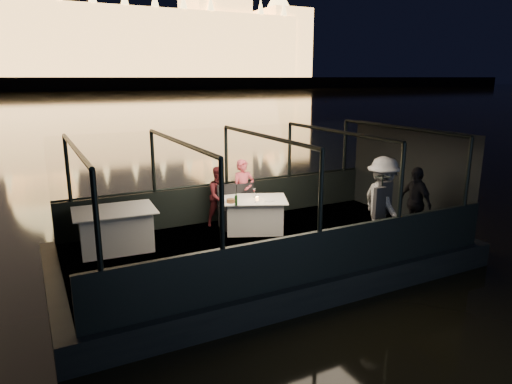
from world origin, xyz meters
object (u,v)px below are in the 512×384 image
dining_table_central (254,215)px  person_woman_coral (243,192)px  chair_port_right (249,207)px  wine_bottle (236,199)px  passenger_dark (415,199)px  coat_stand (381,210)px  person_man_maroon (220,195)px  chair_port_left (230,209)px  dining_table_aft (116,232)px  passenger_stripe (382,207)px

dining_table_central → person_woman_coral: (0.08, 0.75, 0.36)m
chair_port_right → dining_table_central: bearing=-100.9°
chair_port_right → person_woman_coral: (0.01, 0.30, 0.30)m
wine_bottle → passenger_dark: bearing=-24.0°
chair_port_right → coat_stand: size_ratio=0.60×
person_woman_coral → person_man_maroon: size_ratio=1.08×
wine_bottle → dining_table_central: bearing=27.3°
chair_port_left → person_woman_coral: bearing=36.5°
dining_table_aft → person_man_maroon: (2.53, 0.50, 0.36)m
coat_stand → passenger_dark: bearing=17.3°
chair_port_right → coat_stand: (1.55, -2.79, 0.45)m
dining_table_central → passenger_stripe: bearing=-46.7°
person_woman_coral → person_man_maroon: bearing=-179.1°
wine_bottle → dining_table_aft: bearing=167.3°
dining_table_central → dining_table_aft: size_ratio=0.90×
dining_table_aft → coat_stand: size_ratio=1.00×
coat_stand → person_man_maroon: size_ratio=1.13×
chair_port_left → passenger_dark: size_ratio=0.63×
chair_port_right → passenger_stripe: passenger_stripe is taller
chair_port_right → passenger_dark: bearing=-41.2°
chair_port_left → chair_port_right: (0.47, 0.00, 0.00)m
chair_port_right → passenger_stripe: 3.14m
wine_bottle → chair_port_left: bearing=75.5°
dining_table_aft → passenger_dark: passenger_dark is taller
dining_table_central → person_man_maroon: bearing=125.5°
chair_port_left → wine_bottle: size_ratio=3.60×
coat_stand → wine_bottle: 3.01m
dining_table_central → chair_port_right: 0.46m
dining_table_aft → person_woman_coral: person_woman_coral is taller
dining_table_central → chair_port_left: size_ratio=1.45×
passenger_dark → wine_bottle: passenger_dark is taller
chair_port_right → passenger_stripe: size_ratio=0.51×
passenger_stripe → wine_bottle: 3.07m
dining_table_aft → passenger_stripe: (5.00, -2.29, 0.47)m
chair_port_left → person_man_maroon: size_ratio=0.70×
person_woman_coral → wine_bottle: 1.27m
dining_table_central → passenger_stripe: (1.93, -2.05, 0.47)m
person_man_maroon → wine_bottle: (-0.07, -1.06, 0.17)m
person_man_maroon → wine_bottle: size_ratio=5.15×
chair_port_left → passenger_stripe: 3.44m
dining_table_central → wine_bottle: size_ratio=5.22×
person_man_maroon → passenger_stripe: 3.73m
coat_stand → wine_bottle: bearing=137.6°
dining_table_central → wine_bottle: bearing=-152.7°
person_woman_coral → passenger_stripe: 3.36m
person_woman_coral → passenger_dark: bearing=-42.2°
coat_stand → passenger_stripe: (0.31, 0.29, -0.05)m
person_woman_coral → chair_port_left: bearing=-147.7°
dining_table_aft → chair_port_right: bearing=3.8°
passenger_stripe → wine_bottle: bearing=69.2°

